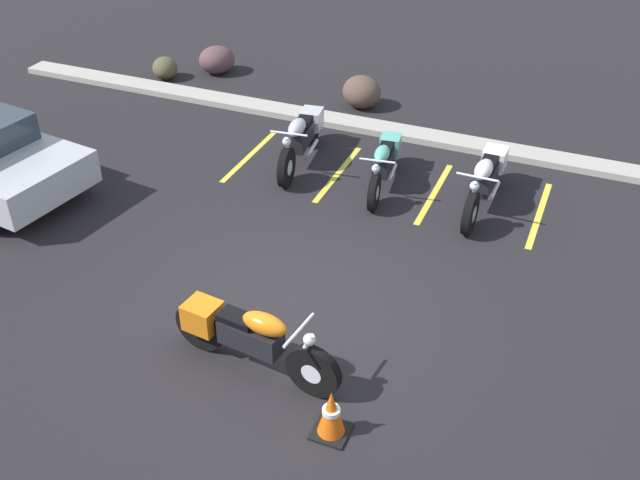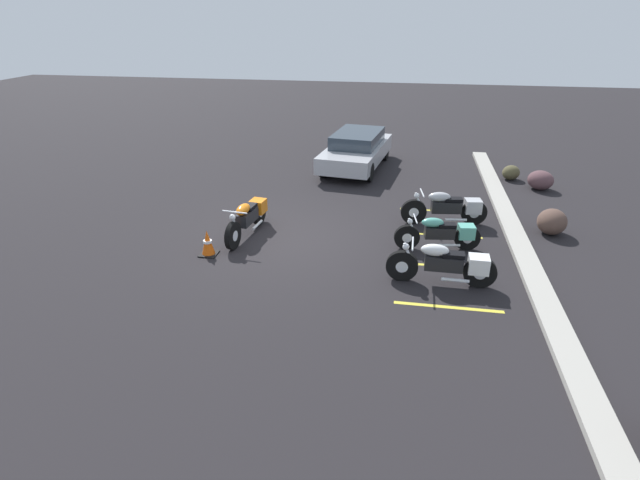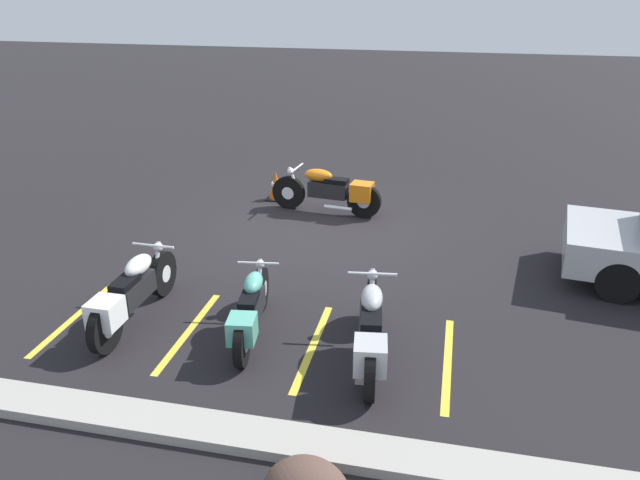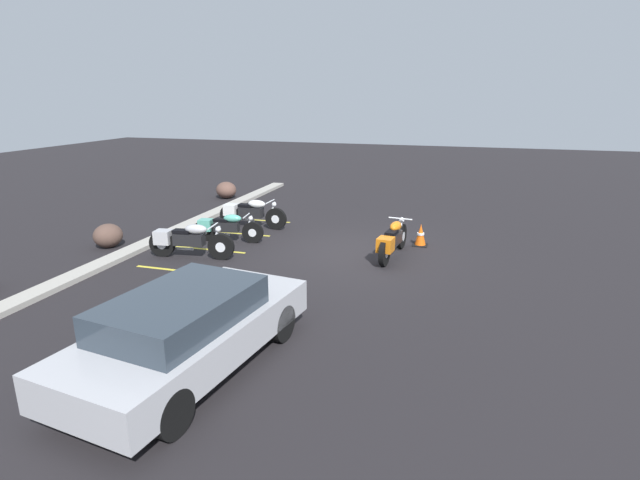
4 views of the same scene
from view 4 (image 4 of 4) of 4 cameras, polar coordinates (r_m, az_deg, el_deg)
name	(u,v)px [view 4 (image 4 of 4)]	position (r m, az deg, el deg)	size (l,w,h in m)	color
ground	(357,253)	(13.32, 4.24, -1.49)	(60.00, 60.00, 0.00)	black
motorcycle_orange_featured	(392,240)	(12.90, 8.27, 0.00)	(2.28, 0.69, 0.90)	black
parked_bike_0	(187,240)	(13.22, -14.99, 0.02)	(0.71, 2.28, 0.90)	black
parked_bike_1	(225,227)	(14.46, -10.83, 1.47)	(0.64, 2.04, 0.81)	black
parked_bike_2	(249,212)	(15.93, -8.10, 3.13)	(0.64, 2.27, 0.89)	black
car_silver	(188,329)	(7.84, -14.82, -9.81)	(4.51, 2.37, 1.29)	black
concrete_curb	(168,234)	(15.54, -16.96, 0.66)	(18.00, 0.50, 0.12)	#A8A399
landscape_rock_0	(226,190)	(20.71, -10.67, 5.64)	(0.92, 0.80, 0.66)	brown
landscape_rock_3	(108,236)	(14.90, -23.07, 0.46)	(0.72, 0.80, 0.66)	brown
traffic_cone	(421,236)	(14.15, 11.42, 0.51)	(0.40, 0.40, 0.61)	black
stall_line_0	(175,270)	(12.50, -16.27, -3.32)	(0.10, 2.10, 0.00)	gold
stall_line_1	(210,250)	(13.89, -12.46, -1.08)	(0.10, 2.10, 0.00)	gold
stall_line_2	(238,233)	(15.35, -9.36, 0.76)	(0.10, 2.10, 0.00)	gold
stall_line_3	(261,220)	(16.86, -6.81, 2.26)	(0.10, 2.10, 0.00)	gold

